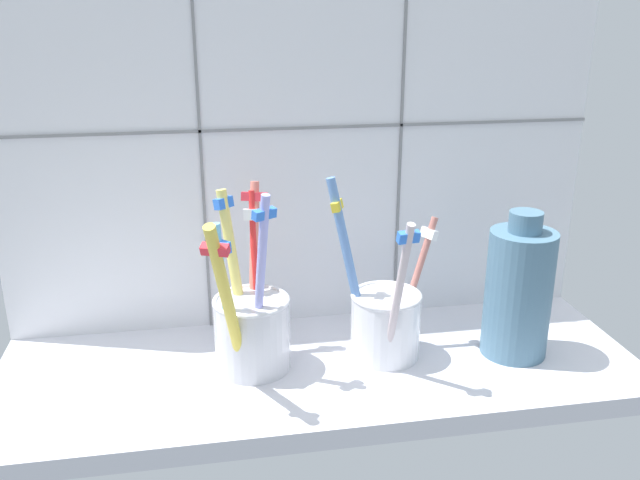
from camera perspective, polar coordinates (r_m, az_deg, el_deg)
name	(u,v)px	position (r cm, az deg, el deg)	size (l,w,h in cm)	color
counter_slab	(321,373)	(69.73, 0.12, -11.13)	(64.00, 22.00, 2.00)	silver
tile_wall_back	(302,139)	(73.22, -1.56, 8.43)	(64.00, 2.20, 45.00)	white
toothbrush_cup_left	(250,323)	(66.90, -5.86, -6.93)	(8.34, 14.14, 18.58)	silver
toothbrush_cup_right	(385,319)	(69.34, 5.47, -6.63)	(12.00, 10.67, 18.67)	white
ceramic_vase	(518,291)	(71.37, 16.32, -4.15)	(6.65, 6.65, 15.23)	slate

